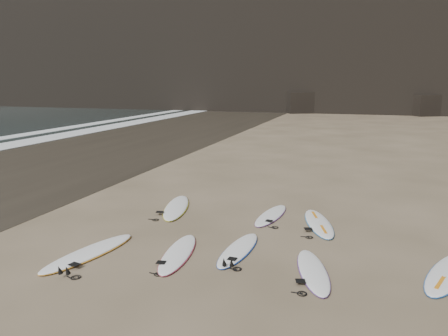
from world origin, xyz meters
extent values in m
plane|color=#897559|center=(0.00, 0.00, 0.00)|extent=(240.00, 240.00, 0.00)
cube|color=#383026|center=(-13.00, 10.00, 0.00)|extent=(12.00, 200.00, 0.01)
cube|color=black|center=(8.00, 45.00, 1.16)|extent=(4.23, 4.46, 2.33)
cube|color=black|center=(-6.00, 45.00, 1.25)|extent=(4.49, 4.76, 2.49)
ellipsoid|color=white|center=(-3.92, -1.07, 0.05)|extent=(1.19, 2.78, 0.10)
ellipsoid|color=white|center=(-1.99, -0.48, 0.04)|extent=(0.93, 2.47, 0.09)
ellipsoid|color=white|center=(-0.74, 0.15, 0.04)|extent=(0.69, 2.33, 0.08)
ellipsoid|color=white|center=(1.04, -0.49, 0.04)|extent=(1.14, 2.33, 0.08)
ellipsoid|color=white|center=(3.65, 0.21, 0.05)|extent=(1.46, 2.59, 0.09)
ellipsoid|color=white|center=(-3.50, 2.85, 0.05)|extent=(1.34, 2.80, 0.10)
ellipsoid|color=white|center=(-0.56, 2.97, 0.04)|extent=(0.81, 2.32, 0.08)
ellipsoid|color=white|center=(0.84, 2.65, 0.05)|extent=(1.31, 2.59, 0.09)
camera|label=1|loc=(1.86, -9.02, 3.88)|focal=35.00mm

